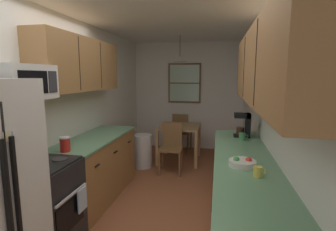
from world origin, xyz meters
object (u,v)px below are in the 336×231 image
trash_bin (143,151)px  coffee_maker (244,125)px  mug_by_coffeemaker (258,172)px  fruit_bowl (242,163)px  storage_canister (65,144)px  stove_range (41,207)px  dining_chair_far (181,131)px  dining_chair_near (171,145)px  microwave_over_range (21,82)px  dining_table (179,132)px  mug_spare (242,137)px

trash_bin → coffee_maker: coffee_maker is taller
coffee_maker → trash_bin: bearing=152.6°
mug_by_coffeemaker → fruit_bowl: fruit_bowl is taller
storage_canister → mug_by_coffeemaker: bearing=-9.9°
trash_bin → stove_range: bearing=-96.6°
trash_bin → mug_by_coffeemaker: (1.76, -2.43, 0.63)m
coffee_maker → mug_by_coffeemaker: 1.51m
dining_chair_far → trash_bin: (-0.59, -1.15, -0.18)m
dining_chair_far → fruit_bowl: (1.06, -3.33, 0.44)m
dining_chair_near → dining_chair_far: (0.00, 1.28, 0.00)m
microwave_over_range → dining_chair_near: 2.87m
storage_canister → mug_by_coffeemaker: 2.09m
stove_range → trash_bin: (0.29, 2.54, -0.15)m
dining_chair_far → trash_bin: 1.31m
mug_by_coffeemaker → coffee_maker: bearing=89.2°
dining_table → dining_chair_far: bearing=94.6°
trash_bin → fruit_bowl: fruit_bowl is taller
stove_range → dining_chair_far: size_ratio=1.22×
stove_range → trash_bin: stove_range is taller
storage_canister → mug_by_coffeemaker: size_ratio=1.53×
dining_chair_far → fruit_bowl: size_ratio=3.50×
stove_range → fruit_bowl: bearing=10.3°
trash_bin → mug_by_coffeemaker: mug_by_coffeemaker is taller
fruit_bowl → mug_by_coffeemaker: bearing=-65.9°
dining_chair_far → mug_by_coffeemaker: size_ratio=7.93×
stove_range → mug_by_coffeemaker: bearing=3.1°
dining_chair_near → mug_by_coffeemaker: size_ratio=7.93×
dining_chair_near → dining_chair_far: same height
mug_spare → dining_chair_far: bearing=116.8°
fruit_bowl → storage_canister: bearing=176.6°
dining_chair_near → mug_by_coffeemaker: bearing=-62.9°
fruit_bowl → trash_bin: bearing=127.1°
stove_range → mug_by_coffeemaker: size_ratio=9.69×
storage_canister → mug_spare: size_ratio=1.40×
dining_chair_near → storage_canister: storage_canister is taller
stove_range → dining_table: size_ratio=1.27×
storage_canister → mug_by_coffeemaker: (2.06, -0.36, -0.04)m
dining_chair_near → mug_by_coffeemaker: (1.17, -2.30, 0.45)m
trash_bin → storage_canister: (-0.30, -2.07, 0.67)m
dining_chair_far → storage_canister: size_ratio=5.20×
mug_by_coffeemaker → mug_spare: (-0.02, 1.30, 0.00)m
microwave_over_range → coffee_maker: bearing=36.3°
stove_range → storage_canister: stove_range is taller
dining_chair_far → fruit_bowl: 3.53m
dining_table → storage_canister: bearing=-110.1°
stove_range → mug_by_coffeemaker: stove_range is taller
mug_spare → trash_bin: bearing=147.1°
stove_range → coffee_maker: (2.08, 1.61, 0.60)m
coffee_maker → mug_spare: bearing=-101.4°
coffee_maker → fruit_bowl: bearing=-95.9°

